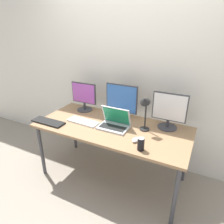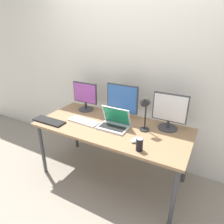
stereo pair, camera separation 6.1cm
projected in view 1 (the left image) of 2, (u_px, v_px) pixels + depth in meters
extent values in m
plane|color=gray|center=(112.00, 176.00, 2.62)|extent=(16.00, 16.00, 0.00)
cube|color=silver|center=(132.00, 69.00, 2.58)|extent=(7.00, 0.08, 2.60)
cylinder|color=#424247|center=(42.00, 151.00, 2.54)|extent=(0.04, 0.04, 0.71)
cylinder|color=#424247|center=(175.00, 197.00, 1.85)|extent=(0.04, 0.04, 0.71)
cylinder|color=#424247|center=(74.00, 128.00, 3.10)|extent=(0.04, 0.04, 0.71)
cylinder|color=#424247|center=(186.00, 157.00, 2.42)|extent=(0.04, 0.04, 0.71)
cube|color=#93704C|center=(112.00, 127.00, 2.33)|extent=(1.78, 0.81, 0.03)
cylinder|color=#38383D|center=(85.00, 110.00, 2.76)|extent=(0.21, 0.21, 0.01)
cylinder|color=#38383D|center=(85.00, 106.00, 2.74)|extent=(0.03, 0.03, 0.09)
cube|color=#38383D|center=(84.00, 93.00, 2.67)|extent=(0.37, 0.02, 0.28)
cube|color=#A54CB2|center=(83.00, 93.00, 2.66)|extent=(0.34, 0.01, 0.25)
cylinder|color=#38383D|center=(121.00, 116.00, 2.55)|extent=(0.18, 0.18, 0.01)
cylinder|color=#38383D|center=(121.00, 114.00, 2.54)|extent=(0.03, 0.03, 0.06)
cube|color=#38383D|center=(122.00, 98.00, 2.46)|extent=(0.41, 0.02, 0.35)
cube|color=#3366B2|center=(121.00, 99.00, 2.45)|extent=(0.39, 0.01, 0.33)
cylinder|color=#38383D|center=(167.00, 127.00, 2.29)|extent=(0.22, 0.22, 0.01)
cylinder|color=#38383D|center=(168.00, 123.00, 2.27)|extent=(0.03, 0.03, 0.08)
cube|color=#38383D|center=(170.00, 107.00, 2.19)|extent=(0.38, 0.02, 0.32)
cube|color=white|center=(169.00, 107.00, 2.18)|extent=(0.36, 0.01, 0.30)
cube|color=silver|center=(113.00, 127.00, 2.27)|extent=(0.34, 0.23, 0.02)
cube|color=black|center=(113.00, 127.00, 2.25)|extent=(0.30, 0.13, 0.00)
cube|color=silver|center=(116.00, 115.00, 2.29)|extent=(0.34, 0.09, 0.22)
cube|color=#1E8C59|center=(116.00, 116.00, 2.28)|extent=(0.31, 0.07, 0.20)
cube|color=white|center=(83.00, 122.00, 2.41)|extent=(0.40, 0.16, 0.02)
cube|color=black|center=(48.00, 122.00, 2.40)|extent=(0.42, 0.15, 0.02)
ellipsoid|color=silver|center=(136.00, 140.00, 2.02)|extent=(0.07, 0.11, 0.03)
cylinder|color=black|center=(141.00, 144.00, 1.86)|extent=(0.07, 0.07, 0.12)
cylinder|color=silver|center=(141.00, 138.00, 1.83)|extent=(0.06, 0.06, 0.00)
cylinder|color=black|center=(144.00, 129.00, 2.24)|extent=(0.11, 0.11, 0.01)
cylinder|color=black|center=(145.00, 115.00, 2.18)|extent=(0.02, 0.02, 0.33)
cone|color=black|center=(145.00, 100.00, 2.05)|extent=(0.11, 0.12, 0.11)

